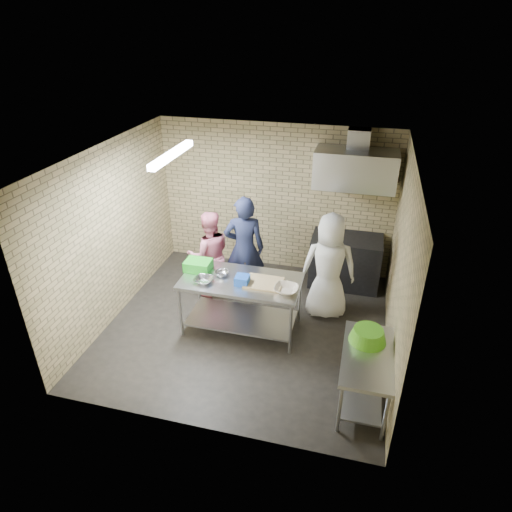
{
  "coord_description": "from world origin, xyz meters",
  "views": [
    {
      "loc": [
        1.52,
        -5.36,
        4.3
      ],
      "look_at": [
        0.1,
        0.2,
        1.15
      ],
      "focal_mm": 31.29,
      "sensor_mm": 36.0,
      "label": 1
    }
  ],
  "objects_px": {
    "bottle_red": "(359,170)",
    "man_navy": "(244,249)",
    "bottle_green": "(384,173)",
    "stove": "(345,261)",
    "side_counter": "(364,378)",
    "green_crate": "(198,265)",
    "prep_table": "(241,304)",
    "green_basin": "(368,335)",
    "woman_white": "(329,267)",
    "blue_tub": "(242,280)",
    "woman_pink": "(209,255)"
  },
  "relations": [
    {
      "from": "green_crate",
      "to": "bottle_green",
      "type": "bearing_deg",
      "value": 35.56
    },
    {
      "from": "green_basin",
      "to": "man_navy",
      "type": "relative_size",
      "value": 0.25
    },
    {
      "from": "bottle_green",
      "to": "woman_white",
      "type": "relative_size",
      "value": 0.09
    },
    {
      "from": "stove",
      "to": "woman_white",
      "type": "distance_m",
      "value": 1.1
    },
    {
      "from": "prep_table",
      "to": "woman_white",
      "type": "distance_m",
      "value": 1.46
    },
    {
      "from": "stove",
      "to": "blue_tub",
      "type": "height_order",
      "value": "blue_tub"
    },
    {
      "from": "bottle_green",
      "to": "green_crate",
      "type": "bearing_deg",
      "value": -144.44
    },
    {
      "from": "green_basin",
      "to": "bottle_red",
      "type": "bearing_deg",
      "value": 97.9
    },
    {
      "from": "green_basin",
      "to": "woman_pink",
      "type": "relative_size",
      "value": 0.3
    },
    {
      "from": "bottle_red",
      "to": "man_navy",
      "type": "bearing_deg",
      "value": -147.14
    },
    {
      "from": "prep_table",
      "to": "man_navy",
      "type": "height_order",
      "value": "man_navy"
    },
    {
      "from": "green_crate",
      "to": "bottle_red",
      "type": "xyz_separation_m",
      "value": [
        2.16,
        1.83,
        1.08
      ]
    },
    {
      "from": "stove",
      "to": "green_basin",
      "type": "bearing_deg",
      "value": -80.24
    },
    {
      "from": "prep_table",
      "to": "man_navy",
      "type": "bearing_deg",
      "value": 102.41
    },
    {
      "from": "side_counter",
      "to": "green_basin",
      "type": "bearing_deg",
      "value": 94.57
    },
    {
      "from": "green_crate",
      "to": "green_basin",
      "type": "xyz_separation_m",
      "value": [
        2.54,
        -0.91,
        -0.11
      ]
    },
    {
      "from": "woman_white",
      "to": "stove",
      "type": "bearing_deg",
      "value": -110.18
    },
    {
      "from": "prep_table",
      "to": "bottle_green",
      "type": "relative_size",
      "value": 11.63
    },
    {
      "from": "prep_table",
      "to": "woman_pink",
      "type": "relative_size",
      "value": 1.14
    },
    {
      "from": "side_counter",
      "to": "woman_white",
      "type": "height_order",
      "value": "woman_white"
    },
    {
      "from": "stove",
      "to": "green_basin",
      "type": "height_order",
      "value": "green_basin"
    },
    {
      "from": "man_navy",
      "to": "bottle_green",
      "type": "bearing_deg",
      "value": -167.51
    },
    {
      "from": "side_counter",
      "to": "woman_white",
      "type": "xyz_separation_m",
      "value": [
        -0.66,
        1.75,
        0.49
      ]
    },
    {
      "from": "side_counter",
      "to": "bottle_green",
      "type": "relative_size",
      "value": 8.0
    },
    {
      "from": "blue_tub",
      "to": "man_navy",
      "type": "xyz_separation_m",
      "value": [
        -0.24,
        0.98,
        -0.03
      ]
    },
    {
      "from": "prep_table",
      "to": "stove",
      "type": "height_order",
      "value": "stove"
    },
    {
      "from": "man_navy",
      "to": "woman_pink",
      "type": "relative_size",
      "value": 1.19
    },
    {
      "from": "blue_tub",
      "to": "man_navy",
      "type": "distance_m",
      "value": 1.01
    },
    {
      "from": "side_counter",
      "to": "blue_tub",
      "type": "distance_m",
      "value": 2.12
    },
    {
      "from": "stove",
      "to": "man_navy",
      "type": "distance_m",
      "value": 1.86
    },
    {
      "from": "man_navy",
      "to": "side_counter",
      "type": "bearing_deg",
      "value": 121.95
    },
    {
      "from": "green_crate",
      "to": "green_basin",
      "type": "bearing_deg",
      "value": -19.67
    },
    {
      "from": "blue_tub",
      "to": "woman_white",
      "type": "height_order",
      "value": "woman_white"
    },
    {
      "from": "bottle_green",
      "to": "woman_white",
      "type": "height_order",
      "value": "bottle_green"
    },
    {
      "from": "woman_pink",
      "to": "bottle_green",
      "type": "bearing_deg",
      "value": 176.15
    },
    {
      "from": "green_crate",
      "to": "green_basin",
      "type": "relative_size",
      "value": 0.84
    },
    {
      "from": "bottle_red",
      "to": "bottle_green",
      "type": "bearing_deg",
      "value": 0.0
    },
    {
      "from": "woman_pink",
      "to": "woman_white",
      "type": "distance_m",
      "value": 1.97
    },
    {
      "from": "stove",
      "to": "woman_white",
      "type": "relative_size",
      "value": 0.7
    },
    {
      "from": "prep_table",
      "to": "blue_tub",
      "type": "relative_size",
      "value": 9.0
    },
    {
      "from": "green_basin",
      "to": "bottle_green",
      "type": "relative_size",
      "value": 3.07
    },
    {
      "from": "green_crate",
      "to": "woman_white",
      "type": "distance_m",
      "value": 1.99
    },
    {
      "from": "bottle_red",
      "to": "woman_pink",
      "type": "xyz_separation_m",
      "value": [
        -2.23,
        -1.16,
        -1.27
      ]
    },
    {
      "from": "side_counter",
      "to": "man_navy",
      "type": "distance_m",
      "value": 2.86
    },
    {
      "from": "side_counter",
      "to": "green_crate",
      "type": "height_order",
      "value": "green_crate"
    },
    {
      "from": "side_counter",
      "to": "bottle_green",
      "type": "xyz_separation_m",
      "value": [
        0.0,
        2.99,
        1.64
      ]
    },
    {
      "from": "bottle_green",
      "to": "man_navy",
      "type": "bearing_deg",
      "value": -152.52
    },
    {
      "from": "blue_tub",
      "to": "bottle_red",
      "type": "xyz_separation_m",
      "value": [
        1.41,
        2.05,
        1.09
      ]
    },
    {
      "from": "bottle_red",
      "to": "bottle_green",
      "type": "xyz_separation_m",
      "value": [
        0.4,
        0.0,
        -0.01
      ]
    },
    {
      "from": "prep_table",
      "to": "green_crate",
      "type": "xyz_separation_m",
      "value": [
        -0.7,
        0.12,
        0.51
      ]
    }
  ]
}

